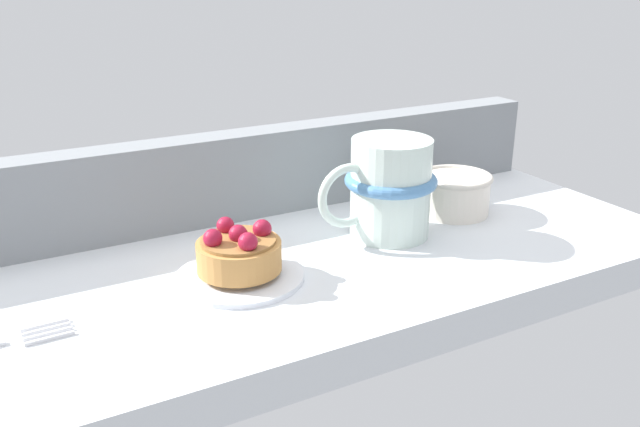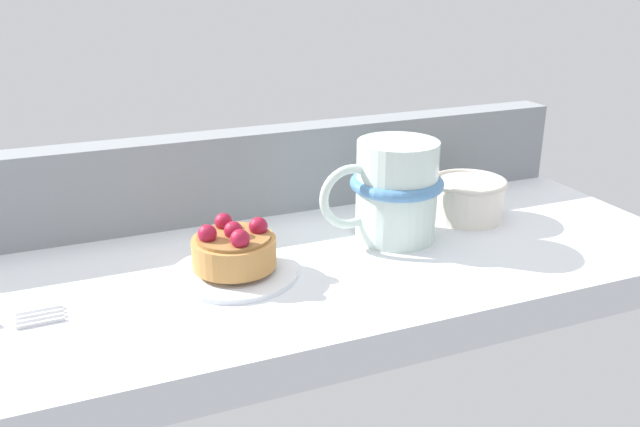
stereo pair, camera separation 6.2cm
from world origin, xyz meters
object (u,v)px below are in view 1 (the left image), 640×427
at_px(coffee_mug, 389,187).
at_px(sugar_bowl, 454,192).
at_px(dessert_plate, 240,274).
at_px(raspberry_tart, 239,252).

relative_size(coffee_mug, sugar_bowl, 1.58).
distance_m(dessert_plate, coffee_mug, 0.18).
xyz_separation_m(dessert_plate, sugar_bowl, (0.27, 0.04, 0.02)).
bearing_deg(raspberry_tart, sugar_bowl, 8.57).
relative_size(dessert_plate, coffee_mug, 0.88).
bearing_deg(dessert_plate, coffee_mug, 7.69).
height_order(raspberry_tart, sugar_bowl, raspberry_tart).
relative_size(dessert_plate, raspberry_tart, 1.52).
xyz_separation_m(raspberry_tart, coffee_mug, (0.17, 0.02, 0.02)).
xyz_separation_m(dessert_plate, coffee_mug, (0.17, 0.02, 0.05)).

